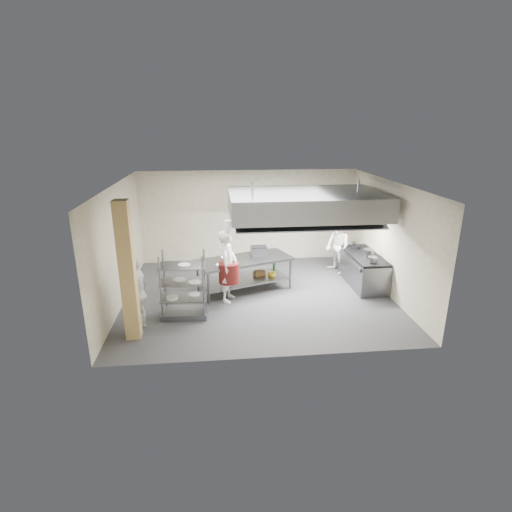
{
  "coord_description": "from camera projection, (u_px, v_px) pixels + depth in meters",
  "views": [
    {
      "loc": [
        -1.06,
        -9.8,
        4.41
      ],
      "look_at": [
        -0.03,
        0.2,
        1.06
      ],
      "focal_mm": 28.0,
      "sensor_mm": 36.0,
      "label": 1
    }
  ],
  "objects": [
    {
      "name": "pass_rack",
      "position": [
        184.0,
        285.0,
        9.35
      ],
      "size": [
        1.09,
        0.67,
        1.6
      ],
      "primitive_type": null,
      "rotation": [
        0.0,
        0.0,
        -0.05
      ],
      "color": "slate",
      "rests_on": "floor"
    },
    {
      "name": "cooking_range",
      "position": [
        363.0,
        270.0,
        11.39
      ],
      "size": [
        0.8,
        2.0,
        0.84
      ],
      "primitive_type": "cube",
      "color": "gray",
      "rests_on": "floor"
    },
    {
      "name": "wall_right",
      "position": [
        388.0,
        238.0,
        10.61
      ],
      "size": [
        0.0,
        6.0,
        6.0
      ],
      "primitive_type": "plane",
      "rotation": [
        1.57,
        0.0,
        -1.57
      ],
      "color": "tan",
      "rests_on": "ground"
    },
    {
      "name": "wicker_basket",
      "position": [
        259.0,
        273.0,
        11.27
      ],
      "size": [
        0.35,
        0.3,
        0.13
      ],
      "primitive_type": "cube",
      "rotation": [
        0.0,
        0.0,
        0.33
      ],
      "color": "brown",
      "rests_on": "island_undershelf"
    },
    {
      "name": "ceiling",
      "position": [
        258.0,
        184.0,
        9.8
      ],
      "size": [
        7.0,
        7.0,
        0.0
      ],
      "primitive_type": "plane",
      "rotation": [
        3.14,
        0.0,
        0.0
      ],
      "color": "silver",
      "rests_on": "wall_back"
    },
    {
      "name": "griddle",
      "position": [
        259.0,
        251.0,
        11.14
      ],
      "size": [
        0.46,
        0.36,
        0.22
      ],
      "primitive_type": "cube",
      "rotation": [
        0.0,
        0.0,
        0.02
      ],
      "color": "gray",
      "rests_on": "island_worktop"
    },
    {
      "name": "island_worktop",
      "position": [
        244.0,
        260.0,
        10.85
      ],
      "size": [
        2.76,
        1.86,
        0.06
      ],
      "primitive_type": "cube",
      "rotation": [
        0.0,
        0.0,
        0.34
      ],
      "color": "slate",
      "rests_on": "island"
    },
    {
      "name": "chef_plating",
      "position": [
        137.0,
        294.0,
        8.74
      ],
      "size": [
        0.54,
        1.05,
        1.72
      ],
      "primitive_type": "imported",
      "rotation": [
        0.0,
        0.0,
        -1.7
      ],
      "color": "white",
      "rests_on": "floor"
    },
    {
      "name": "column",
      "position": [
        128.0,
        272.0,
        8.2
      ],
      "size": [
        0.3,
        0.3,
        3.0
      ],
      "primitive_type": "cube",
      "color": "tan",
      "rests_on": "floor"
    },
    {
      "name": "island_undershelf",
      "position": [
        245.0,
        280.0,
        11.03
      ],
      "size": [
        2.54,
        1.69,
        0.04
      ],
      "primitive_type": "cube",
      "rotation": [
        0.0,
        0.0,
        0.34
      ],
      "color": "slate",
      "rests_on": "island"
    },
    {
      "name": "exhaust_hood",
      "position": [
        305.0,
        204.0,
        10.49
      ],
      "size": [
        4.0,
        2.5,
        0.6
      ],
      "primitive_type": "cube",
      "color": "slate",
      "rests_on": "ceiling"
    },
    {
      "name": "chef_line",
      "position": [
        337.0,
        247.0,
        12.15
      ],
      "size": [
        0.86,
        0.97,
        1.67
      ],
      "primitive_type": "imported",
      "rotation": [
        0.0,
        0.0,
        -1.25
      ],
      "color": "silver",
      "rests_on": "floor"
    },
    {
      "name": "chef_head",
      "position": [
        228.0,
        266.0,
        10.18
      ],
      "size": [
        0.64,
        0.79,
        1.88
      ],
      "primitive_type": "imported",
      "rotation": [
        0.0,
        0.0,
        1.24
      ],
      "color": "white",
      "rests_on": "floor"
    },
    {
      "name": "floor",
      "position": [
        258.0,
        295.0,
        10.75
      ],
      "size": [
        7.0,
        7.0,
        0.0
      ],
      "primitive_type": "plane",
      "color": "#2B2B2D",
      "rests_on": "ground"
    },
    {
      "name": "range_top",
      "position": [
        364.0,
        255.0,
        11.24
      ],
      "size": [
        0.78,
        1.96,
        0.06
      ],
      "primitive_type": "cube",
      "color": "black",
      "rests_on": "cooking_range"
    },
    {
      "name": "hood_strip_b",
      "position": [
        338.0,
        215.0,
        10.68
      ],
      "size": [
        1.6,
        0.12,
        0.04
      ],
      "primitive_type": "cube",
      "color": "white",
      "rests_on": "exhaust_hood"
    },
    {
      "name": "hood_strip_a",
      "position": [
        271.0,
        216.0,
        10.51
      ],
      "size": [
        1.6,
        0.12,
        0.04
      ],
      "primitive_type": "cube",
      "color": "white",
      "rests_on": "exhaust_hood"
    },
    {
      "name": "plate_stack",
      "position": [
        184.0,
        296.0,
        9.44
      ],
      "size": [
        0.28,
        0.28,
        0.05
      ],
      "primitive_type": "cylinder",
      "color": "white",
      "rests_on": "pass_rack"
    },
    {
      "name": "wall_left",
      "position": [
        118.0,
        246.0,
        9.93
      ],
      "size": [
        0.0,
        6.0,
        6.0
      ],
      "primitive_type": "plane",
      "rotation": [
        1.57,
        0.0,
        1.57
      ],
      "color": "tan",
      "rests_on": "ground"
    },
    {
      "name": "island",
      "position": [
        244.0,
        274.0,
        10.98
      ],
      "size": [
        2.76,
        1.86,
        0.91
      ],
      "primitive_type": null,
      "rotation": [
        0.0,
        0.0,
        0.34
      ],
      "color": "gray",
      "rests_on": "floor"
    },
    {
      "name": "wall_back",
      "position": [
        248.0,
        216.0,
        13.1
      ],
      "size": [
        7.0,
        0.0,
        7.0
      ],
      "primitive_type": "plane",
      "rotation": [
        1.57,
        0.0,
        0.0
      ],
      "color": "tan",
      "rests_on": "ground"
    },
    {
      "name": "stockpot",
      "position": [
        368.0,
        253.0,
        11.04
      ],
      "size": [
        0.29,
        0.29,
        0.2
      ],
      "primitive_type": "cylinder",
      "color": "gray",
      "rests_on": "range_top"
    },
    {
      "name": "wall_shelf",
      "position": [
        303.0,
        216.0,
        13.13
      ],
      "size": [
        1.5,
        0.28,
        0.04
      ],
      "primitive_type": "cube",
      "color": "slate",
      "rests_on": "wall_back"
    }
  ]
}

